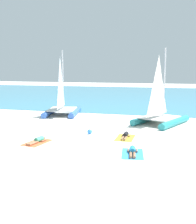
{
  "coord_description": "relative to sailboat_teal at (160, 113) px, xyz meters",
  "views": [
    {
      "loc": [
        5.23,
        -13.8,
        4.33
      ],
      "look_at": [
        0.0,
        5.14,
        1.2
      ],
      "focal_mm": 43.16,
      "sensor_mm": 36.0,
      "label": 1
    }
  ],
  "objects": [
    {
      "name": "ground_plane",
      "position": [
        -4.37,
        2.15,
        -0.89
      ],
      "size": [
        120.0,
        120.0,
        0.0
      ],
      "primitive_type": "plane",
      "color": "white"
    },
    {
      "name": "ocean_water",
      "position": [
        -4.37,
        23.57,
        -0.87
      ],
      "size": [
        120.0,
        40.0,
        0.05
      ],
      "primitive_type": "cube",
      "color": "teal",
      "rests_on": "ground"
    },
    {
      "name": "sailboat_teal",
      "position": [
        0.0,
        0.0,
        0.0
      ],
      "size": [
        4.55,
        5.4,
        6.0
      ],
      "rotation": [
        0.0,
        0.0,
        -0.42
      ],
      "color": "teal",
      "rests_on": "ground"
    },
    {
      "name": "sailboat_blue",
      "position": [
        -9.2,
        1.95,
        0.01
      ],
      "size": [
        3.82,
        5.16,
        6.1
      ],
      "rotation": [
        0.0,
        0.0,
        0.19
      ],
      "color": "blue",
      "rests_on": "ground"
    },
    {
      "name": "towel_left",
      "position": [
        -6.79,
        -7.6,
        -0.89
      ],
      "size": [
        1.4,
        2.06,
        0.01
      ],
      "primitive_type": "cube",
      "rotation": [
        0.0,
        0.0,
        -0.17
      ],
      "color": "#EA5933",
      "rests_on": "ground"
    },
    {
      "name": "sunbather_left",
      "position": [
        -6.78,
        -7.54,
        -0.76
      ],
      "size": [
        0.66,
        1.57,
        0.3
      ],
      "rotation": [
        0.0,
        0.0,
        -0.17
      ],
      "color": "#3FB28C",
      "rests_on": "towel_left"
    },
    {
      "name": "towel_middle",
      "position": [
        -1.91,
        -5.09,
        -0.89
      ],
      "size": [
        1.1,
        1.9,
        0.01
      ],
      "primitive_type": "cube",
      "rotation": [
        0.0,
        0.0,
        0.0
      ],
      "color": "yellow",
      "rests_on": "ground"
    },
    {
      "name": "sunbather_middle",
      "position": [
        -1.91,
        -5.03,
        -0.76
      ],
      "size": [
        0.54,
        1.56,
        0.3
      ],
      "rotation": [
        0.0,
        0.0,
        0.0
      ],
      "color": "black",
      "rests_on": "towel_middle"
    },
    {
      "name": "towel_right",
      "position": [
        -0.99,
        -8.25,
        -0.89
      ],
      "size": [
        1.37,
        2.04,
        0.01
      ],
      "primitive_type": "cube",
      "rotation": [
        0.0,
        0.0,
        0.15
      ],
      "color": "#338CD8",
      "rests_on": "ground"
    },
    {
      "name": "sunbather_right",
      "position": [
        -1.0,
        -8.18,
        -0.76
      ],
      "size": [
        0.63,
        1.57,
        0.3
      ],
      "rotation": [
        0.0,
        0.0,
        0.15
      ],
      "color": "#268CCC",
      "rests_on": "towel_right"
    },
    {
      "name": "beach_ball",
      "position": [
        -4.4,
        -4.72,
        -0.73
      ],
      "size": [
        0.33,
        0.33,
        0.33
      ],
      "primitive_type": "sphere",
      "color": "#337FE5",
      "rests_on": "ground"
    }
  ]
}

